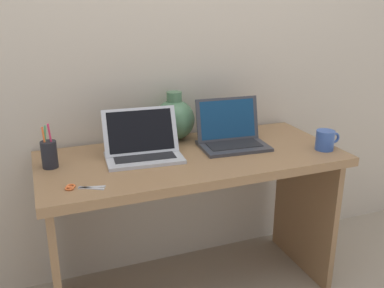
{
  "coord_description": "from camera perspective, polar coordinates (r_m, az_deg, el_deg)",
  "views": [
    {
      "loc": [
        -0.64,
        -1.67,
        1.4
      ],
      "look_at": [
        0.0,
        0.0,
        0.78
      ],
      "focal_mm": 40.08,
      "sensor_mm": 36.0,
      "label": 1
    }
  ],
  "objects": [
    {
      "name": "desk",
      "position": [
        1.98,
        0.0,
        -5.86
      ],
      "size": [
        1.34,
        0.6,
        0.73
      ],
      "color": "olive",
      "rests_on": "ground"
    },
    {
      "name": "green_vase",
      "position": [
        2.1,
        -2.34,
        3.36
      ],
      "size": [
        0.2,
        0.2,
        0.24
      ],
      "color": "#47704C",
      "rests_on": "desk"
    },
    {
      "name": "laptop_left",
      "position": [
        1.88,
        -6.62,
        -0.13
      ],
      "size": [
        0.34,
        0.24,
        0.21
      ],
      "color": "#B2B2B7",
      "rests_on": "desk"
    },
    {
      "name": "coffee_mug",
      "position": [
        2.06,
        17.32,
        0.51
      ],
      "size": [
        0.12,
        0.08,
        0.09
      ],
      "color": "#335199",
      "rests_on": "desk"
    },
    {
      "name": "scissors",
      "position": [
        1.64,
        -14.95,
        -5.6
      ],
      "size": [
        0.15,
        0.09,
        0.01
      ],
      "color": "#B7B7BC",
      "rests_on": "desk"
    },
    {
      "name": "laptop_right",
      "position": [
        2.03,
        5.17,
        1.42
      ],
      "size": [
        0.32,
        0.24,
        0.22
      ],
      "color": "#333338",
      "rests_on": "desk"
    },
    {
      "name": "back_wall",
      "position": [
        2.12,
        -3.37,
        13.71
      ],
      "size": [
        4.4,
        0.04,
        2.4
      ],
      "primitive_type": "cube",
      "color": "#BCAD99",
      "rests_on": "ground"
    },
    {
      "name": "pen_cup",
      "position": [
        1.85,
        -18.47,
        -1.26
      ],
      "size": [
        0.06,
        0.06,
        0.19
      ],
      "color": "black",
      "rests_on": "desk"
    }
  ]
}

